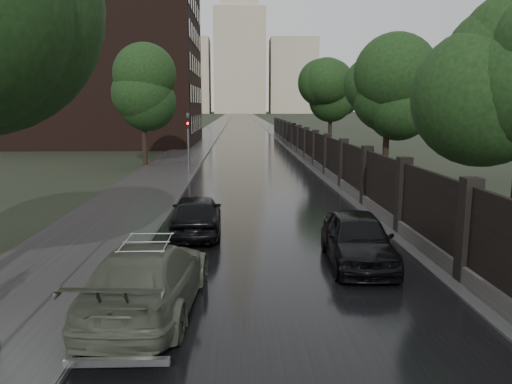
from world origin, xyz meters
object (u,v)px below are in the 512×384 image
at_px(tree_left_far, 143,95).
at_px(tree_right_b, 388,97).
at_px(car_right_near, 358,238).
at_px(traffic_light, 188,138).
at_px(tree_right_c, 331,100).
at_px(hatchback_left, 196,214).
at_px(volga_sedan, 148,278).

bearing_deg(tree_left_far, tree_right_b, -27.30).
bearing_deg(car_right_near, traffic_light, 112.23).
bearing_deg(car_right_near, tree_left_far, 116.29).
bearing_deg(traffic_light, tree_right_b, -14.24).
bearing_deg(tree_right_c, hatchback_left, -108.64).
height_order(tree_right_c, hatchback_left, tree_right_c).
bearing_deg(tree_left_far, traffic_light, -53.53).
height_order(tree_right_b, car_right_near, tree_right_b).
height_order(tree_left_far, traffic_light, tree_left_far).
height_order(tree_right_b, volga_sedan, tree_right_b).
bearing_deg(tree_right_b, car_right_near, -108.95).
distance_m(volga_sedan, car_right_near, 6.19).
distance_m(tree_left_far, volga_sedan, 27.33).
bearing_deg(volga_sedan, hatchback_left, -90.51).
relative_size(traffic_light, car_right_near, 0.92).
bearing_deg(hatchback_left, tree_left_far, -76.50).
distance_m(tree_left_far, tree_right_b, 17.45).
xyz_separation_m(tree_right_b, car_right_near, (-5.27, -15.36, -4.21)).
bearing_deg(tree_left_far, volga_sedan, -79.52).
distance_m(tree_left_far, hatchback_left, 21.13).
distance_m(hatchback_left, car_right_near, 5.92).
bearing_deg(car_right_near, hatchback_left, 147.17).
height_order(volga_sedan, car_right_near, volga_sedan).
relative_size(tree_right_c, volga_sedan, 1.34).
bearing_deg(traffic_light, tree_right_c, 51.82).
height_order(tree_left_far, tree_right_c, tree_left_far).
bearing_deg(tree_left_far, car_right_near, -66.36).
distance_m(tree_right_b, tree_right_c, 18.00).
bearing_deg(traffic_light, tree_left_far, 126.47).
height_order(traffic_light, hatchback_left, traffic_light).
relative_size(tree_right_b, volga_sedan, 1.34).
bearing_deg(hatchback_left, tree_right_c, -110.32).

